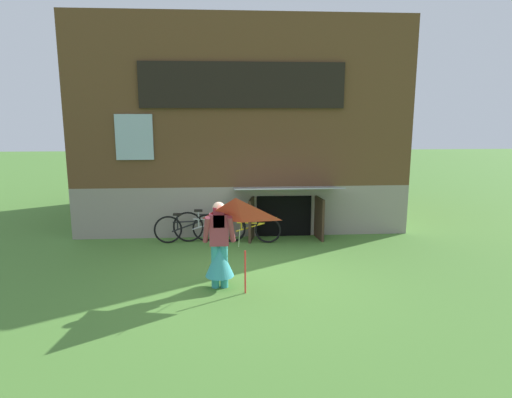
# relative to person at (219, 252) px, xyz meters

# --- Properties ---
(ground_plane) EXTENTS (60.00, 60.00, 0.00)m
(ground_plane) POSITION_rel_person_xyz_m (0.57, 0.37, -0.67)
(ground_plane) COLOR #4C7F33
(log_house) EXTENTS (8.60, 6.65, 5.49)m
(log_house) POSITION_rel_person_xyz_m (0.57, 6.13, 2.08)
(log_house) COLOR gray
(log_house) RESTS_ON ground_plane
(person) EXTENTS (0.61, 0.52, 1.59)m
(person) POSITION_rel_person_xyz_m (0.00, 0.00, 0.00)
(person) COLOR teal
(person) RESTS_ON ground_plane
(kite) EXTENTS (1.16, 1.23, 1.61)m
(kite) POSITION_rel_person_xyz_m (0.29, -0.62, 0.63)
(kite) COLOR red
(kite) RESTS_ON ground_plane
(bicycle_yellow) EXTENTS (1.50, 0.30, 0.69)m
(bicycle_yellow) POSITION_rel_person_xyz_m (0.71, 2.83, -0.33)
(bicycle_yellow) COLOR black
(bicycle_yellow) RESTS_ON ground_plane
(bicycle_silver) EXTENTS (1.79, 0.23, 0.82)m
(bicycle_silver) POSITION_rel_person_xyz_m (-0.29, 2.92, -0.27)
(bicycle_silver) COLOR black
(bicycle_silver) RESTS_ON ground_plane
(bicycle_black) EXTENTS (1.60, 0.26, 0.74)m
(bicycle_black) POSITION_rel_person_xyz_m (-0.83, 2.95, -0.31)
(bicycle_black) COLOR black
(bicycle_black) RESTS_ON ground_plane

